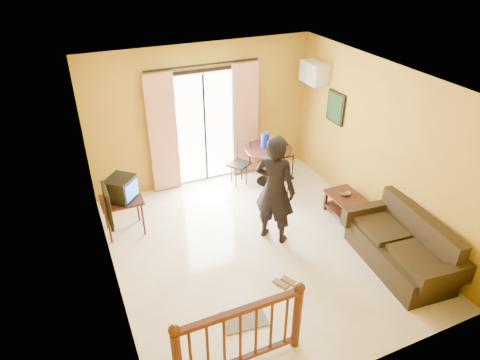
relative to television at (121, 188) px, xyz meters
name	(u,v)px	position (x,y,z in m)	size (l,w,h in m)	color
ground	(258,248)	(1.87, -1.32, -0.87)	(5.00, 5.00, 0.00)	beige
room_shell	(260,156)	(1.87, -1.32, 0.84)	(5.00, 5.00, 5.00)	white
balcony_door	(205,127)	(1.87, 1.11, 0.32)	(2.25, 0.14, 2.46)	black
tv_table	(122,203)	(-0.03, 0.00, -0.28)	(0.67, 0.56, 0.67)	black
television	(121,188)	(0.00, 0.00, 0.00)	(0.59, 0.59, 0.40)	black
picture_left	(108,206)	(-0.35, -1.52, 0.68)	(0.05, 0.42, 0.52)	black
dining_table	(269,155)	(2.98, 0.51, -0.25)	(0.93, 0.93, 0.78)	black
water_jug	(265,140)	(2.93, 0.60, 0.06)	(0.16, 0.16, 0.30)	#1227AC
serving_tray	(277,149)	(3.11, 0.41, -0.08)	(0.28, 0.18, 0.02)	beige
dining_chairs	(259,189)	(2.68, 0.32, -0.87)	(1.03, 1.24, 0.95)	black
air_conditioner	(314,73)	(3.96, 0.63, 1.28)	(0.31, 0.60, 0.40)	white
botanical_print	(336,107)	(4.08, -0.02, 0.78)	(0.05, 0.50, 0.60)	black
coffee_table	(350,206)	(3.72, -1.25, -0.58)	(0.53, 0.95, 0.42)	black
bowl	(345,193)	(3.72, -1.08, -0.41)	(0.19, 0.19, 0.06)	brown
sofa	(403,247)	(3.72, -2.57, -0.54)	(1.01, 1.92, 0.88)	black
standing_person	(275,190)	(2.23, -1.16, 0.08)	(0.69, 0.45, 1.89)	black
stair_balustrade	(240,333)	(0.72, -3.22, -0.30)	(1.63, 0.13, 1.04)	#471E0F
doormat	(244,319)	(1.04, -2.60, -0.86)	(0.60, 0.40, 0.02)	#63584F
sandals	(285,282)	(1.88, -2.23, -0.85)	(0.34, 0.27, 0.03)	brown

